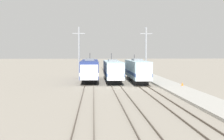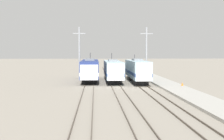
{
  "view_description": "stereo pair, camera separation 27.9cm",
  "coord_description": "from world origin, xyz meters",
  "px_view_note": "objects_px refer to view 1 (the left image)",
  "views": [
    {
      "loc": [
        -3.56,
        -49.06,
        5.53
      ],
      "look_at": [
        -0.56,
        1.24,
        2.58
      ],
      "focal_mm": 50.0,
      "sensor_mm": 36.0,
      "label": 1
    },
    {
      "loc": [
        -3.28,
        -49.07,
        5.53
      ],
      "look_at": [
        -0.56,
        1.24,
        2.58
      ],
      "focal_mm": 50.0,
      "sensor_mm": 36.0,
      "label": 2
    }
  ],
  "objects_px": {
    "locomotive_center": "(113,70)",
    "locomotive_far_right": "(137,70)",
    "locomotive_far_left": "(90,70)",
    "traffic_cone": "(182,84)",
    "catenary_tower_right": "(146,53)",
    "catenary_tower_left": "(79,53)"
  },
  "relations": [
    {
      "from": "locomotive_far_left",
      "to": "catenary_tower_right",
      "type": "height_order",
      "value": "catenary_tower_right"
    },
    {
      "from": "locomotive_center",
      "to": "catenary_tower_left",
      "type": "relative_size",
      "value": 1.72
    },
    {
      "from": "locomotive_far_left",
      "to": "traffic_cone",
      "type": "height_order",
      "value": "locomotive_far_left"
    },
    {
      "from": "catenary_tower_left",
      "to": "catenary_tower_right",
      "type": "bearing_deg",
      "value": 0.0
    },
    {
      "from": "locomotive_far_right",
      "to": "locomotive_far_left",
      "type": "bearing_deg",
      "value": 161.44
    },
    {
      "from": "locomotive_far_right",
      "to": "catenary_tower_right",
      "type": "height_order",
      "value": "catenary_tower_right"
    },
    {
      "from": "locomotive_far_right",
      "to": "catenary_tower_left",
      "type": "xyz_separation_m",
      "value": [
        -10.64,
        5.81,
        3.12
      ]
    },
    {
      "from": "catenary_tower_right",
      "to": "traffic_cone",
      "type": "distance_m",
      "value": 15.24
    },
    {
      "from": "locomotive_center",
      "to": "locomotive_far_right",
      "type": "height_order",
      "value": "locomotive_center"
    },
    {
      "from": "locomotive_far_left",
      "to": "locomotive_far_right",
      "type": "distance_m",
      "value": 8.99
    },
    {
      "from": "locomotive_center",
      "to": "catenary_tower_right",
      "type": "relative_size",
      "value": 1.72
    },
    {
      "from": "locomotive_far_left",
      "to": "locomotive_center",
      "type": "height_order",
      "value": "locomotive_far_left"
    },
    {
      "from": "catenary_tower_right",
      "to": "traffic_cone",
      "type": "xyz_separation_m",
      "value": [
        3.26,
        -14.1,
        -4.78
      ]
    },
    {
      "from": "locomotive_far_right",
      "to": "catenary_tower_left",
      "type": "distance_m",
      "value": 12.52
    },
    {
      "from": "locomotive_center",
      "to": "locomotive_far_right",
      "type": "bearing_deg",
      "value": -26.08
    },
    {
      "from": "catenary_tower_left",
      "to": "catenary_tower_right",
      "type": "xyz_separation_m",
      "value": [
        13.22,
        0.0,
        0.0
      ]
    },
    {
      "from": "locomotive_far_left",
      "to": "locomotive_far_right",
      "type": "bearing_deg",
      "value": -18.56
    },
    {
      "from": "locomotive_far_right",
      "to": "traffic_cone",
      "type": "distance_m",
      "value": 10.28
    },
    {
      "from": "locomotive_far_left",
      "to": "traffic_cone",
      "type": "relative_size",
      "value": 36.54
    },
    {
      "from": "locomotive_far_right",
      "to": "catenary_tower_right",
      "type": "bearing_deg",
      "value": 66.03
    },
    {
      "from": "locomotive_far_left",
      "to": "traffic_cone",
      "type": "distance_m",
      "value": 18.26
    },
    {
      "from": "catenary_tower_right",
      "to": "traffic_cone",
      "type": "relative_size",
      "value": 21.37
    }
  ]
}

